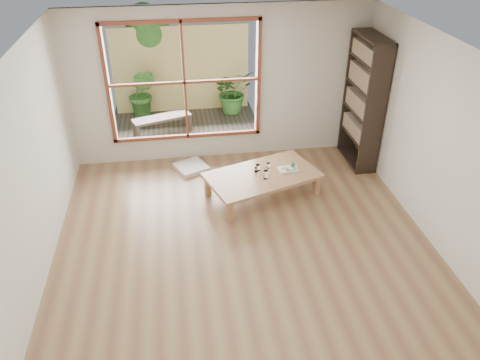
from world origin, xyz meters
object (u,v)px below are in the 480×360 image
Objects in this scene: food_tray at (289,168)px; garden_bench at (162,120)px; low_table at (262,177)px; bookshelf at (364,102)px.

food_tray reaches higher than garden_bench.
low_table is 1.62× the size of garden_bench.
garden_bench is (-3.36, 1.51, -0.77)m from bookshelf.
food_tray is 3.00m from garden_bench.
food_tray is 0.27× the size of garden_bench.
food_tray is (0.44, 0.09, 0.07)m from low_table.
food_tray is at bearing -7.92° from low_table.
low_table is 0.87× the size of bookshelf.
low_table is at bearing -76.53° from garden_bench.
low_table is 0.45m from food_tray.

